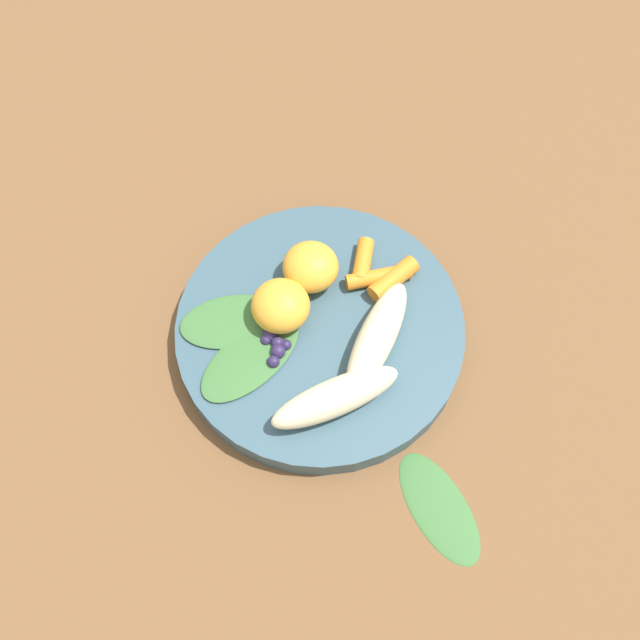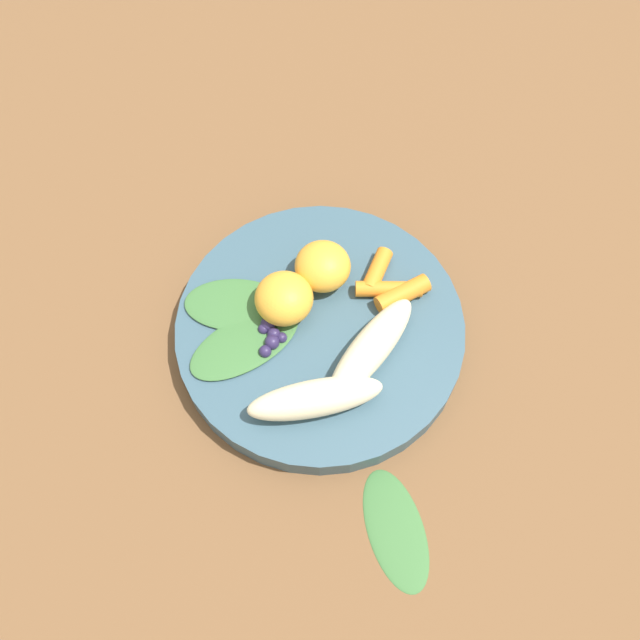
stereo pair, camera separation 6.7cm
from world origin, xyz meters
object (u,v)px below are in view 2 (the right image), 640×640
(banana_peeled_right, at_px, (315,398))
(kale_leaf_stray, at_px, (396,529))
(orange_segment_near, at_px, (284,298))
(banana_peeled_left, at_px, (371,348))
(bowl, at_px, (320,331))

(banana_peeled_right, distance_m, kale_leaf_stray, 0.13)
(banana_peeled_right, distance_m, orange_segment_near, 0.10)
(orange_segment_near, relative_size, kale_leaf_stray, 0.51)
(banana_peeled_left, xyz_separation_m, banana_peeled_right, (-0.07, 0.00, 0.00))
(bowl, bearing_deg, orange_segment_near, 108.02)
(bowl, bearing_deg, kale_leaf_stray, -115.41)
(bowl, height_order, banana_peeled_right, banana_peeled_right)
(banana_peeled_right, height_order, orange_segment_near, orange_segment_near)
(bowl, distance_m, orange_segment_near, 0.05)
(orange_segment_near, bearing_deg, kale_leaf_stray, -108.80)
(banana_peeled_right, height_order, kale_leaf_stray, banana_peeled_right)
(banana_peeled_right, bearing_deg, orange_segment_near, 95.37)
(bowl, relative_size, kale_leaf_stray, 2.53)
(kale_leaf_stray, bearing_deg, banana_peeled_left, 171.75)
(banana_peeled_left, bearing_deg, banana_peeled_right, 171.12)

